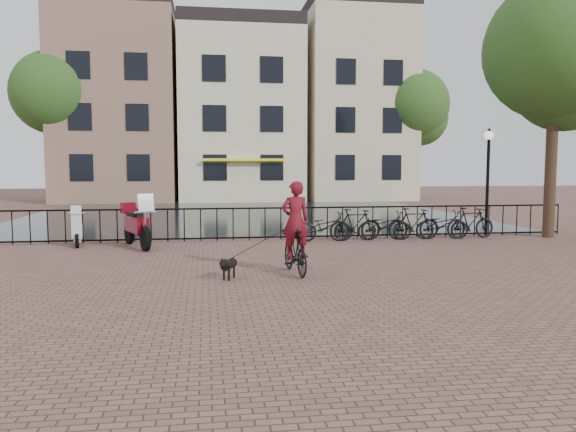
{
  "coord_description": "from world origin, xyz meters",
  "views": [
    {
      "loc": [
        -1.81,
        -9.43,
        2.34
      ],
      "look_at": [
        0.0,
        3.0,
        1.2
      ],
      "focal_mm": 35.0,
      "sensor_mm": 36.0,
      "label": 1
    }
  ],
  "objects": [
    {
      "name": "tree_near_right",
      "position": [
        9.2,
        7.3,
        5.97
      ],
      "size": [
        4.48,
        4.48,
        8.24
      ],
      "color": "black",
      "rests_on": "ground"
    },
    {
      "name": "parked_bike_3",
      "position": [
        4.65,
        7.4,
        0.5
      ],
      "size": [
        1.67,
        0.5,
        1.0
      ],
      "primitive_type": "imported",
      "rotation": [
        0.0,
        0.0,
        1.59
      ],
      "color": "black",
      "rests_on": "ground"
    },
    {
      "name": "railing",
      "position": [
        0.0,
        8.0,
        0.5
      ],
      "size": [
        20.0,
        0.05,
        1.02
      ],
      "color": "black",
      "rests_on": "ground"
    },
    {
      "name": "parked_bike_2",
      "position": [
        3.7,
        7.4,
        0.45
      ],
      "size": [
        1.74,
        0.67,
        0.9
      ],
      "primitive_type": "imported",
      "rotation": [
        0.0,
        0.0,
        1.53
      ],
      "color": "black",
      "rests_on": "ground"
    },
    {
      "name": "tree_far_left",
      "position": [
        -11.0,
        27.0,
        6.73
      ],
      "size": [
        5.04,
        5.04,
        9.27
      ],
      "color": "black",
      "rests_on": "ground"
    },
    {
      "name": "lamp_post",
      "position": [
        7.2,
        7.6,
        2.38
      ],
      "size": [
        0.3,
        0.3,
        3.45
      ],
      "color": "black",
      "rests_on": "ground"
    },
    {
      "name": "parked_bike_5",
      "position": [
        6.55,
        7.4,
        0.5
      ],
      "size": [
        1.7,
        0.64,
        1.0
      ],
      "primitive_type": "imported",
      "rotation": [
        0.0,
        0.0,
        1.68
      ],
      "color": "black",
      "rests_on": "ground"
    },
    {
      "name": "canal_house_mid",
      "position": [
        0.5,
        30.0,
        5.9
      ],
      "size": [
        8.0,
        9.5,
        11.8
      ],
      "color": "beige",
      "rests_on": "ground"
    },
    {
      "name": "canal_house_right",
      "position": [
        8.5,
        30.0,
        6.65
      ],
      "size": [
        7.0,
        9.0,
        13.3
      ],
      "color": "beige",
      "rests_on": "ground"
    },
    {
      "name": "parked_bike_1",
      "position": [
        2.75,
        7.4,
        0.5
      ],
      "size": [
        1.7,
        0.61,
        1.0
      ],
      "primitive_type": "imported",
      "rotation": [
        0.0,
        0.0,
        1.66
      ],
      "color": "black",
      "rests_on": "ground"
    },
    {
      "name": "parked_bike_0",
      "position": [
        1.8,
        7.4,
        0.45
      ],
      "size": [
        1.72,
        0.61,
        0.9
      ],
      "primitive_type": "imported",
      "rotation": [
        0.0,
        0.0,
        1.58
      ],
      "color": "black",
      "rests_on": "ground"
    },
    {
      "name": "tree_far_right",
      "position": [
        12.0,
        27.0,
        6.35
      ],
      "size": [
        4.76,
        4.76,
        8.76
      ],
      "color": "black",
      "rests_on": "ground"
    },
    {
      "name": "cyclist",
      "position": [
        0.07,
        2.38,
        0.89
      ],
      "size": [
        0.79,
        1.76,
        2.34
      ],
      "rotation": [
        0.0,
        0.0,
        3.27
      ],
      "color": "black",
      "rests_on": "ground"
    },
    {
      "name": "canal_house_left",
      "position": [
        -7.5,
        30.0,
        6.4
      ],
      "size": [
        7.5,
        9.0,
        12.8
      ],
      "color": "#8C6C51",
      "rests_on": "ground"
    },
    {
      "name": "dog",
      "position": [
        -1.37,
        2.03,
        0.24
      ],
      "size": [
        0.48,
        0.75,
        0.48
      ],
      "rotation": [
        0.0,
        0.0,
        -0.38
      ],
      "color": "black",
      "rests_on": "ground"
    },
    {
      "name": "scooter",
      "position": [
        -5.55,
        7.52,
        0.62
      ],
      "size": [
        0.62,
        1.38,
        1.24
      ],
      "rotation": [
        0.0,
        0.0,
        0.19
      ],
      "color": "silver",
      "rests_on": "ground"
    },
    {
      "name": "ground",
      "position": [
        0.0,
        0.0,
        0.0
      ],
      "size": [
        100.0,
        100.0,
        0.0
      ],
      "primitive_type": "plane",
      "color": "brown",
      "rests_on": "ground"
    },
    {
      "name": "canal_water",
      "position": [
        0.0,
        17.3,
        0.0
      ],
      "size": [
        20.0,
        20.0,
        0.0
      ],
      "primitive_type": "plane",
      "color": "black",
      "rests_on": "ground"
    },
    {
      "name": "parked_bike_4",
      "position": [
        5.6,
        7.4,
        0.45
      ],
      "size": [
        1.75,
        0.7,
        0.9
      ],
      "primitive_type": "imported",
      "rotation": [
        0.0,
        0.0,
        1.51
      ],
      "color": "black",
      "rests_on": "ground"
    },
    {
      "name": "motorcycle",
      "position": [
        -3.8,
        6.91,
        0.8
      ],
      "size": [
        1.33,
        2.28,
        1.6
      ],
      "rotation": [
        0.0,
        0.0,
        0.38
      ],
      "color": "maroon",
      "rests_on": "ground"
    }
  ]
}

